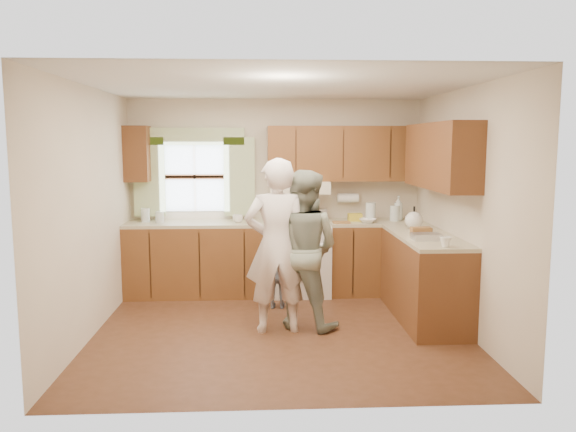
{
  "coord_description": "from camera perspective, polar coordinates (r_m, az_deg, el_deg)",
  "views": [
    {
      "loc": [
        -0.2,
        -5.63,
        1.95
      ],
      "look_at": [
        0.1,
        0.4,
        1.15
      ],
      "focal_mm": 35.0,
      "sensor_mm": 36.0,
      "label": 1
    }
  ],
  "objects": [
    {
      "name": "child",
      "position": [
        6.62,
        -1.03,
        -6.12
      ],
      "size": [
        0.47,
        0.24,
        0.77
      ],
      "primitive_type": "imported",
      "rotation": [
        0.0,
        0.0,
        3.02
      ],
      "color": "gray",
      "rests_on": "ground"
    },
    {
      "name": "stove",
      "position": [
        7.24,
        1.18,
        -4.29
      ],
      "size": [
        0.76,
        0.67,
        1.07
      ],
      "color": "silver",
      "rests_on": "ground"
    },
    {
      "name": "woman_left",
      "position": [
        5.73,
        -1.19,
        -3.05
      ],
      "size": [
        0.69,
        0.48,
        1.79
      ],
      "primitive_type": "imported",
      "rotation": [
        0.0,
        0.0,
        3.23
      ],
      "color": "silver",
      "rests_on": "ground"
    },
    {
      "name": "room",
      "position": [
        5.68,
        -0.81,
        0.47
      ],
      "size": [
        3.8,
        3.8,
        3.8
      ],
      "color": "#482916",
      "rests_on": "ground"
    },
    {
      "name": "woman_right",
      "position": [
        5.9,
        1.52,
        -3.38
      ],
      "size": [
        1.01,
        0.93,
        1.66
      ],
      "primitive_type": "imported",
      "rotation": [
        0.0,
        0.0,
        2.66
      ],
      "color": "#223B28",
      "rests_on": "ground"
    },
    {
      "name": "kitchen_fixtures",
      "position": [
        6.85,
        4.03,
        -1.82
      ],
      "size": [
        3.8,
        2.25,
        2.15
      ],
      "color": "#4F2B11",
      "rests_on": "ground"
    }
  ]
}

